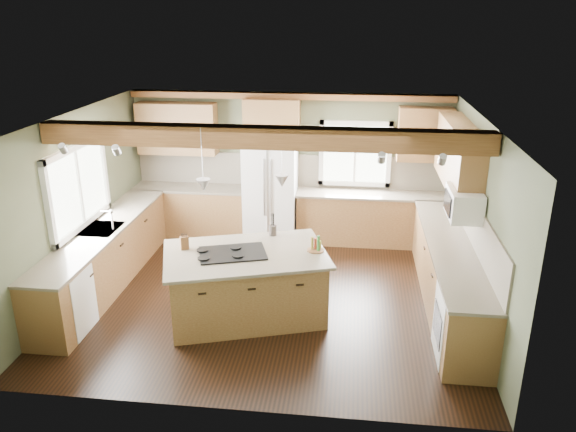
# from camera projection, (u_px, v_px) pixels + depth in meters

# --- Properties ---
(floor) EXTENTS (5.60, 5.60, 0.00)m
(floor) POSITION_uv_depth(u_px,v_px,m) (271.00, 296.00, 8.19)
(floor) COLOR black
(floor) RESTS_ON ground
(ceiling) EXTENTS (5.60, 5.60, 0.00)m
(ceiling) POSITION_uv_depth(u_px,v_px,m) (268.00, 118.00, 7.29)
(ceiling) COLOR silver
(ceiling) RESTS_ON wall_back
(wall_back) EXTENTS (5.60, 0.00, 5.60)m
(wall_back) POSITION_uv_depth(u_px,v_px,m) (290.00, 165.00, 10.07)
(wall_back) COLOR #464C36
(wall_back) RESTS_ON ground
(wall_left) EXTENTS (0.00, 5.00, 5.00)m
(wall_left) POSITION_uv_depth(u_px,v_px,m) (77.00, 204.00, 8.05)
(wall_left) COLOR #464C36
(wall_left) RESTS_ON ground
(wall_right) EXTENTS (0.00, 5.00, 5.00)m
(wall_right) POSITION_uv_depth(u_px,v_px,m) (478.00, 221.00, 7.43)
(wall_right) COLOR #464C36
(wall_right) RESTS_ON ground
(ceiling_beam) EXTENTS (5.55, 0.26, 0.26)m
(ceiling_beam) POSITION_uv_depth(u_px,v_px,m) (262.00, 137.00, 6.81)
(ceiling_beam) COLOR #4F2E16
(ceiling_beam) RESTS_ON ceiling
(soffit_trim) EXTENTS (5.55, 0.20, 0.10)m
(soffit_trim) POSITION_uv_depth(u_px,v_px,m) (290.00, 96.00, 9.54)
(soffit_trim) COLOR #4F2E16
(soffit_trim) RESTS_ON ceiling
(backsplash_back) EXTENTS (5.58, 0.03, 0.58)m
(backsplash_back) POSITION_uv_depth(u_px,v_px,m) (290.00, 170.00, 10.08)
(backsplash_back) COLOR brown
(backsplash_back) RESTS_ON wall_back
(backsplash_right) EXTENTS (0.03, 3.70, 0.58)m
(backsplash_right) POSITION_uv_depth(u_px,v_px,m) (476.00, 225.00, 7.51)
(backsplash_right) COLOR brown
(backsplash_right) RESTS_ON wall_right
(base_cab_back_left) EXTENTS (2.02, 0.60, 0.88)m
(base_cab_back_left) POSITION_uv_depth(u_px,v_px,m) (191.00, 212.00, 10.28)
(base_cab_back_left) COLOR brown
(base_cab_back_left) RESTS_ON floor
(counter_back_left) EXTENTS (2.06, 0.64, 0.04)m
(counter_back_left) POSITION_uv_depth(u_px,v_px,m) (190.00, 188.00, 10.12)
(counter_back_left) COLOR #50483A
(counter_back_left) RESTS_ON base_cab_back_left
(base_cab_back_right) EXTENTS (2.62, 0.60, 0.88)m
(base_cab_back_right) POSITION_uv_depth(u_px,v_px,m) (372.00, 219.00, 9.92)
(base_cab_back_right) COLOR brown
(base_cab_back_right) RESTS_ON floor
(counter_back_right) EXTENTS (2.66, 0.64, 0.04)m
(counter_back_right) POSITION_uv_depth(u_px,v_px,m) (373.00, 194.00, 9.76)
(counter_back_right) COLOR #50483A
(counter_back_right) RESTS_ON base_cab_back_right
(base_cab_left) EXTENTS (0.60, 3.70, 0.88)m
(base_cab_left) POSITION_uv_depth(u_px,v_px,m) (105.00, 258.00, 8.36)
(base_cab_left) COLOR brown
(base_cab_left) RESTS_ON floor
(counter_left) EXTENTS (0.64, 3.74, 0.04)m
(counter_left) POSITION_uv_depth(u_px,v_px,m) (101.00, 230.00, 8.20)
(counter_left) COLOR #50483A
(counter_left) RESTS_ON base_cab_left
(base_cab_right) EXTENTS (0.60, 3.70, 0.88)m
(base_cab_right) POSITION_uv_depth(u_px,v_px,m) (448.00, 276.00, 7.81)
(base_cab_right) COLOR brown
(base_cab_right) RESTS_ON floor
(counter_right) EXTENTS (0.64, 3.74, 0.04)m
(counter_right) POSITION_uv_depth(u_px,v_px,m) (452.00, 246.00, 7.65)
(counter_right) COLOR #50483A
(counter_right) RESTS_ON base_cab_right
(upper_cab_back_left) EXTENTS (1.40, 0.35, 0.90)m
(upper_cab_back_left) POSITION_uv_depth(u_px,v_px,m) (177.00, 128.00, 9.90)
(upper_cab_back_left) COLOR brown
(upper_cab_back_left) RESTS_ON wall_back
(upper_cab_over_fridge) EXTENTS (0.96, 0.35, 0.70)m
(upper_cab_over_fridge) POSITION_uv_depth(u_px,v_px,m) (272.00, 119.00, 9.64)
(upper_cab_over_fridge) COLOR brown
(upper_cab_over_fridge) RESTS_ON wall_back
(upper_cab_right) EXTENTS (0.35, 2.20, 0.90)m
(upper_cab_right) POSITION_uv_depth(u_px,v_px,m) (459.00, 156.00, 8.06)
(upper_cab_right) COLOR brown
(upper_cab_right) RESTS_ON wall_right
(upper_cab_back_corner) EXTENTS (0.90, 0.35, 0.90)m
(upper_cab_back_corner) POSITION_uv_depth(u_px,v_px,m) (425.00, 134.00, 9.43)
(upper_cab_back_corner) COLOR brown
(upper_cab_back_corner) RESTS_ON wall_back
(window_left) EXTENTS (0.04, 1.60, 1.05)m
(window_left) POSITION_uv_depth(u_px,v_px,m) (77.00, 187.00, 8.00)
(window_left) COLOR white
(window_left) RESTS_ON wall_left
(window_back) EXTENTS (1.10, 0.04, 1.00)m
(window_back) POSITION_uv_depth(u_px,v_px,m) (355.00, 154.00, 9.84)
(window_back) COLOR white
(window_back) RESTS_ON wall_back
(sink) EXTENTS (0.50, 0.65, 0.03)m
(sink) POSITION_uv_depth(u_px,v_px,m) (101.00, 229.00, 8.20)
(sink) COLOR #262628
(sink) RESTS_ON counter_left
(faucet) EXTENTS (0.02, 0.02, 0.28)m
(faucet) POSITION_uv_depth(u_px,v_px,m) (112.00, 221.00, 8.13)
(faucet) COLOR #B2B2B7
(faucet) RESTS_ON sink
(dishwasher) EXTENTS (0.60, 0.60, 0.84)m
(dishwasher) POSITION_uv_depth(u_px,v_px,m) (63.00, 301.00, 7.15)
(dishwasher) COLOR white
(dishwasher) RESTS_ON floor
(oven) EXTENTS (0.60, 0.72, 0.84)m
(oven) POSITION_uv_depth(u_px,v_px,m) (464.00, 326.00, 6.60)
(oven) COLOR white
(oven) RESTS_ON floor
(microwave) EXTENTS (0.40, 0.70, 0.38)m
(microwave) POSITION_uv_depth(u_px,v_px,m) (464.00, 203.00, 7.32)
(microwave) COLOR white
(microwave) RESTS_ON wall_right
(pendant_left) EXTENTS (0.18, 0.18, 0.16)m
(pendant_left) POSITION_uv_depth(u_px,v_px,m) (203.00, 185.00, 6.95)
(pendant_left) COLOR #B2B2B7
(pendant_left) RESTS_ON ceiling
(pendant_right) EXTENTS (0.18, 0.18, 0.16)m
(pendant_right) POSITION_uv_depth(u_px,v_px,m) (282.00, 181.00, 7.13)
(pendant_right) COLOR #B2B2B7
(pendant_right) RESTS_ON ceiling
(refrigerator) EXTENTS (0.90, 0.74, 1.80)m
(refrigerator) POSITION_uv_depth(u_px,v_px,m) (271.00, 192.00, 9.89)
(refrigerator) COLOR silver
(refrigerator) RESTS_ON floor
(island) EXTENTS (2.25, 1.76, 0.88)m
(island) POSITION_uv_depth(u_px,v_px,m) (246.00, 285.00, 7.54)
(island) COLOR brown
(island) RESTS_ON floor
(island_top) EXTENTS (2.42, 1.92, 0.04)m
(island_top) POSITION_uv_depth(u_px,v_px,m) (245.00, 254.00, 7.38)
(island_top) COLOR #50483A
(island_top) RESTS_ON island
(cooktop) EXTENTS (0.99, 0.81, 0.02)m
(cooktop) POSITION_uv_depth(u_px,v_px,m) (233.00, 253.00, 7.34)
(cooktop) COLOR black
(cooktop) RESTS_ON island_top
(knife_block) EXTENTS (0.13, 0.12, 0.18)m
(knife_block) POSITION_uv_depth(u_px,v_px,m) (184.00, 243.00, 7.47)
(knife_block) COLOR brown
(knife_block) RESTS_ON island_top
(utensil_crock) EXTENTS (0.15, 0.15, 0.15)m
(utensil_crock) POSITION_uv_depth(u_px,v_px,m) (273.00, 230.00, 7.93)
(utensil_crock) COLOR #3D3731
(utensil_crock) RESTS_ON island_top
(bottle_tray) EXTENTS (0.28, 0.28, 0.21)m
(bottle_tray) POSITION_uv_depth(u_px,v_px,m) (316.00, 243.00, 7.41)
(bottle_tray) COLOR brown
(bottle_tray) RESTS_ON island_top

